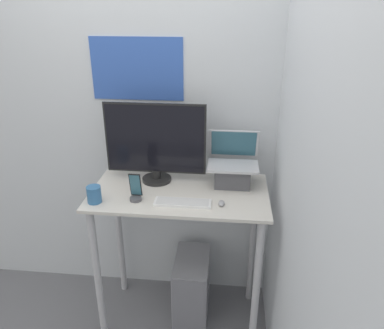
{
  "coord_description": "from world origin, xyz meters",
  "views": [
    {
      "loc": [
        0.29,
        -1.72,
        2.09
      ],
      "look_at": [
        0.08,
        0.29,
        1.2
      ],
      "focal_mm": 35.0,
      "sensor_mm": 36.0,
      "label": 1
    }
  ],
  "objects_px": {
    "monitor": "(155,144)",
    "cell_phone": "(136,192)",
    "mouse": "(222,203)",
    "laptop": "(233,170)",
    "keyboard": "(183,202)",
    "computer_tower": "(192,286)"
  },
  "relations": [
    {
      "from": "monitor",
      "to": "computer_tower",
      "type": "distance_m",
      "value": 1.07
    },
    {
      "from": "monitor",
      "to": "keyboard",
      "type": "relative_size",
      "value": 1.93
    },
    {
      "from": "laptop",
      "to": "monitor",
      "type": "bearing_deg",
      "value": 178.73
    },
    {
      "from": "keyboard",
      "to": "mouse",
      "type": "distance_m",
      "value": 0.22
    },
    {
      "from": "laptop",
      "to": "keyboard",
      "type": "height_order",
      "value": "laptop"
    },
    {
      "from": "mouse",
      "to": "keyboard",
      "type": "bearing_deg",
      "value": -178.21
    },
    {
      "from": "laptop",
      "to": "cell_phone",
      "type": "relative_size",
      "value": 1.97
    },
    {
      "from": "mouse",
      "to": "computer_tower",
      "type": "distance_m",
      "value": 0.85
    },
    {
      "from": "monitor",
      "to": "mouse",
      "type": "bearing_deg",
      "value": -33.06
    },
    {
      "from": "monitor",
      "to": "cell_phone",
      "type": "xyz_separation_m",
      "value": [
        -0.07,
        -0.27,
        -0.2
      ]
    },
    {
      "from": "keyboard",
      "to": "computer_tower",
      "type": "bearing_deg",
      "value": 81.9
    },
    {
      "from": "monitor",
      "to": "cell_phone",
      "type": "relative_size",
      "value": 3.74
    },
    {
      "from": "monitor",
      "to": "keyboard",
      "type": "height_order",
      "value": "monitor"
    },
    {
      "from": "mouse",
      "to": "cell_phone",
      "type": "relative_size",
      "value": 0.34
    },
    {
      "from": "laptop",
      "to": "keyboard",
      "type": "bearing_deg",
      "value": -135.62
    },
    {
      "from": "keyboard",
      "to": "cell_phone",
      "type": "distance_m",
      "value": 0.28
    },
    {
      "from": "keyboard",
      "to": "computer_tower",
      "type": "height_order",
      "value": "keyboard"
    },
    {
      "from": "laptop",
      "to": "monitor",
      "type": "height_order",
      "value": "monitor"
    },
    {
      "from": "monitor",
      "to": "cell_phone",
      "type": "bearing_deg",
      "value": -105.36
    },
    {
      "from": "keyboard",
      "to": "computer_tower",
      "type": "xyz_separation_m",
      "value": [
        0.03,
        0.21,
        -0.8
      ]
    },
    {
      "from": "laptop",
      "to": "mouse",
      "type": "bearing_deg",
      "value": -102.26
    },
    {
      "from": "monitor",
      "to": "laptop",
      "type": "bearing_deg",
      "value": -1.27
    }
  ]
}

